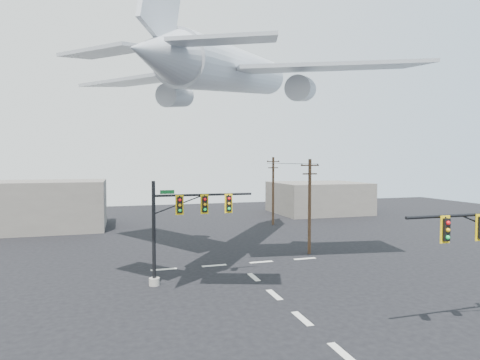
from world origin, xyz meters
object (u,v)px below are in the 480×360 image
object	(u,v)px
signal_mast_far	(180,225)
utility_pole_b	(273,189)
utility_pole_a	(310,204)
airliner	(236,72)

from	to	relation	value
signal_mast_far	utility_pole_b	bearing A→B (deg)	55.03
utility_pole_a	signal_mast_far	bearing A→B (deg)	-152.03
signal_mast_far	utility_pole_a	bearing A→B (deg)	23.97
utility_pole_b	signal_mast_far	bearing A→B (deg)	-131.21
signal_mast_far	airliner	size ratio (longest dim) A/B	0.25
utility_pole_a	utility_pole_b	xyz separation A→B (m)	(3.03, 16.67, 0.21)
utility_pole_b	utility_pole_a	bearing A→B (deg)	-106.53
utility_pole_b	airliner	world-z (taller)	airliner
airliner	signal_mast_far	bearing A→B (deg)	170.85
utility_pole_a	utility_pole_b	world-z (taller)	utility_pole_b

